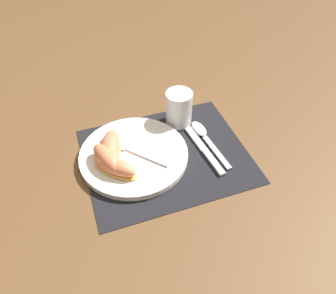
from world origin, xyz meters
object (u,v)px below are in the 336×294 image
at_px(spoon, 203,135).
at_px(plate, 134,155).
at_px(fork, 129,149).
at_px(citrus_wedge_1, 110,154).
at_px(juice_glass, 179,110).
at_px(citrus_wedge_2, 107,160).
at_px(citrus_wedge_3, 115,167).
at_px(knife, 202,146).
at_px(citrus_wedge_0, 110,148).

bearing_deg(spoon, plate, -175.96).
bearing_deg(fork, spoon, 0.21).
relative_size(spoon, citrus_wedge_1, 1.69).
bearing_deg(spoon, juice_glass, 119.44).
distance_m(citrus_wedge_2, citrus_wedge_3, 0.03).
relative_size(juice_glass, citrus_wedge_1, 0.86).
height_order(spoon, fork, fork).
distance_m(juice_glass, knife, 0.13).
relative_size(juice_glass, knife, 0.44).
bearing_deg(fork, knife, -11.63).
xyz_separation_m(spoon, citrus_wedge_1, (-0.26, -0.01, 0.03)).
distance_m(juice_glass, citrus_wedge_3, 0.26).
bearing_deg(juice_glass, fork, -154.38).
xyz_separation_m(citrus_wedge_1, citrus_wedge_3, (0.00, -0.05, 0.00)).
bearing_deg(citrus_wedge_1, spoon, 3.05).
distance_m(plate, citrus_wedge_1, 0.06).
distance_m(fork, citrus_wedge_1, 0.06).
xyz_separation_m(citrus_wedge_0, citrus_wedge_1, (-0.01, -0.02, -0.00)).
relative_size(knife, spoon, 1.17).
xyz_separation_m(knife, citrus_wedge_3, (-0.24, -0.02, 0.03)).
xyz_separation_m(fork, citrus_wedge_0, (-0.05, 0.01, 0.02)).
height_order(citrus_wedge_2, citrus_wedge_3, citrus_wedge_2).
distance_m(juice_glass, fork, 0.18).
distance_m(plate, citrus_wedge_0, 0.06).
bearing_deg(citrus_wedge_3, fork, 50.17).
distance_m(fork, citrus_wedge_2, 0.07).
height_order(juice_glass, citrus_wedge_0, juice_glass).
relative_size(plate, citrus_wedge_2, 2.25).
relative_size(citrus_wedge_0, citrus_wedge_1, 1.13).
bearing_deg(plate, citrus_wedge_0, 160.13).
bearing_deg(fork, citrus_wedge_2, -152.28).
relative_size(fork, citrus_wedge_1, 1.40).
relative_size(spoon, citrus_wedge_3, 1.73).
relative_size(citrus_wedge_2, citrus_wedge_3, 1.09).
relative_size(fork, citrus_wedge_0, 1.24).
height_order(plate, knife, plate).
height_order(plate, citrus_wedge_2, citrus_wedge_2).
relative_size(spoon, citrus_wedge_0, 1.49).
height_order(knife, fork, fork).
relative_size(juice_glass, spoon, 0.51).
distance_m(plate, fork, 0.02).
height_order(citrus_wedge_1, citrus_wedge_2, citrus_wedge_2).
bearing_deg(spoon, citrus_wedge_0, 178.81).
bearing_deg(knife, citrus_wedge_2, 178.69).
xyz_separation_m(knife, spoon, (0.02, 0.04, 0.00)).
distance_m(spoon, citrus_wedge_3, 0.27).
bearing_deg(citrus_wedge_0, knife, -10.80).
height_order(knife, citrus_wedge_1, citrus_wedge_1).
height_order(spoon, citrus_wedge_1, citrus_wedge_1).
xyz_separation_m(spoon, citrus_wedge_2, (-0.27, -0.03, 0.03)).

